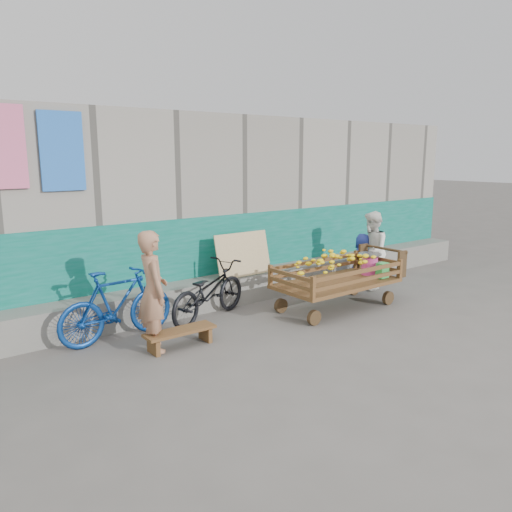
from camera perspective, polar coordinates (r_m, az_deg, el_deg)
ground at (r=6.37m, az=8.33°, el=-10.32°), size 80.00×80.00×0.00m
building_wall at (r=9.24m, az=-9.74°, el=5.78°), size 12.00×3.50×3.00m
banana_cart at (r=7.75m, az=9.07°, el=-1.60°), size 2.15×0.98×0.92m
bench at (r=6.34m, az=-8.67°, el=-8.83°), size 0.91×0.27×0.23m
vendor_man at (r=6.15m, az=-11.70°, el=-3.95°), size 0.45×0.60×1.48m
woman at (r=9.03m, az=13.02°, el=0.59°), size 0.85×0.85×1.39m
child at (r=9.19m, az=12.07°, el=-0.50°), size 0.49×0.33×0.98m
bicycle_dark at (r=7.26m, az=-5.45°, el=-4.05°), size 1.69×1.07×0.84m
bicycle_blue at (r=6.65m, az=-15.60°, el=-5.41°), size 1.60×0.56×0.94m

